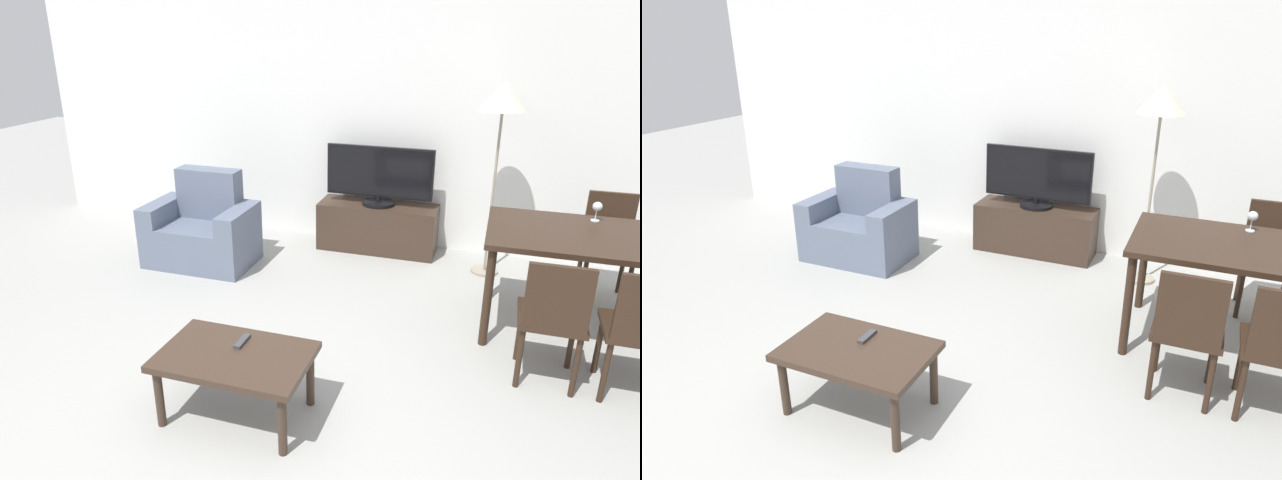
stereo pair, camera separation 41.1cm
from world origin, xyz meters
The scene contains 11 objects.
wall_back centered at (0.00, 3.57, 1.35)m, with size 7.76×0.06×2.70m.
armchair centered at (-1.52, 2.49, 0.30)m, with size 0.97×0.63×0.86m.
tv_stand centered at (-0.03, 3.30, 0.23)m, with size 1.15×0.41×0.47m.
tv centered at (-0.03, 3.30, 0.76)m, with size 1.03×0.32×0.57m.
coffee_table centered at (-0.23, 0.54, 0.36)m, with size 0.85×0.55×0.41m.
dining_table centered at (1.72, 2.16, 0.69)m, with size 1.39×0.87×0.78m.
dining_chair_near centered at (1.48, 1.42, 0.49)m, with size 0.40×0.40×0.86m.
dining_chair_far centered at (1.96, 2.90, 0.49)m, with size 0.40×0.40×0.86m.
floor_lamp centered at (1.03, 3.06, 1.50)m, with size 0.39×0.39×1.69m.
remote_primary centered at (-0.24, 0.65, 0.42)m, with size 0.04×0.15×0.02m.
wine_glass_left centered at (1.77, 2.46, 0.88)m, with size 0.07×0.07×0.15m.
Camera 1 is at (1.09, -1.92, 2.17)m, focal length 32.00 mm.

